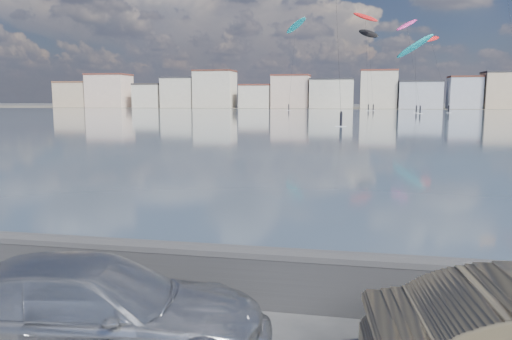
# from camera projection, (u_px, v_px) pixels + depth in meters

# --- Properties ---
(bay_water) EXTENTS (500.00, 177.00, 0.00)m
(bay_water) POSITION_uv_depth(u_px,v_px,m) (340.00, 118.00, 95.11)
(bay_water) COLOR #3B4559
(bay_water) RESTS_ON ground
(far_shore_strip) EXTENTS (500.00, 60.00, 0.00)m
(far_shore_strip) POSITION_uv_depth(u_px,v_px,m) (348.00, 108.00, 200.47)
(far_shore_strip) COLOR #4C473D
(far_shore_strip) RESTS_ON ground
(seawall) EXTENTS (400.00, 0.36, 1.08)m
(seawall) POSITION_uv_depth(u_px,v_px,m) (186.00, 269.00, 8.81)
(seawall) COLOR #28282B
(seawall) RESTS_ON ground
(far_buildings) EXTENTS (240.79, 13.26, 14.60)m
(far_buildings) POSITION_uv_depth(u_px,v_px,m) (352.00, 92.00, 185.77)
(far_buildings) COLOR #CCB293
(far_buildings) RESTS_ON ground
(car_silver) EXTENTS (5.19, 2.89, 1.42)m
(car_silver) POSITION_uv_depth(u_px,v_px,m) (92.00, 312.00, 6.73)
(car_silver) COLOR #B7B9BE
(car_silver) RESTS_ON ground
(kitesurfer_3) EXTENTS (7.98, 9.88, 28.96)m
(kitesurfer_3) POSITION_uv_depth(u_px,v_px,m) (296.00, 27.00, 155.67)
(kitesurfer_3) COLOR #19BFBF
(kitesurfer_3) RESTS_ON ground
(kitesurfer_7) EXTENTS (8.03, 12.06, 26.40)m
(kitesurfer_7) POSITION_uv_depth(u_px,v_px,m) (368.00, 34.00, 155.18)
(kitesurfer_7) COLOR black
(kitesurfer_7) RESTS_ON ground
(kitesurfer_8) EXTENTS (7.10, 14.63, 24.39)m
(kitesurfer_8) POSITION_uv_depth(u_px,v_px,m) (407.00, 27.00, 127.50)
(kitesurfer_8) COLOR #E5338C
(kitesurfer_8) RESTS_ON ground
(kitesurfer_9) EXTENTS (7.63, 16.30, 21.30)m
(kitesurfer_9) POSITION_uv_depth(u_px,v_px,m) (431.00, 40.00, 135.15)
(kitesurfer_9) COLOR red
(kitesurfer_9) RESTS_ON ground
(kitesurfer_14) EXTENTS (8.97, 14.38, 31.15)m
(kitesurfer_14) POSITION_uv_depth(u_px,v_px,m) (365.00, 18.00, 154.03)
(kitesurfer_14) COLOR red
(kitesurfer_14) RESTS_ON ground
(kitesurfer_15) EXTENTS (10.32, 9.24, 20.70)m
(kitesurfer_15) POSITION_uv_depth(u_px,v_px,m) (415.00, 47.00, 129.04)
(kitesurfer_15) COLOR #19BFBF
(kitesurfer_15) RESTS_ON ground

